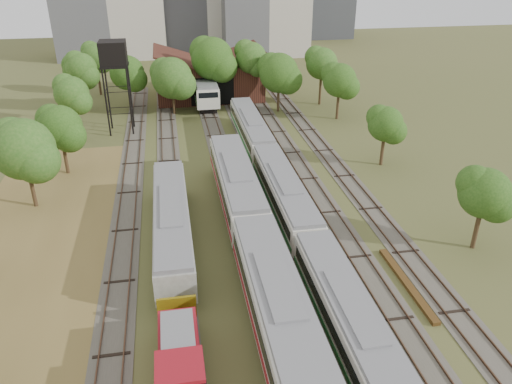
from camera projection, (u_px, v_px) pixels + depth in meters
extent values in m
plane|color=#475123|center=(323.00, 369.00, 28.56)|extent=(240.00, 240.00, 0.00)
cube|color=brown|center=(23.00, 314.00, 32.74)|extent=(14.00, 60.00, 0.04)
cube|color=#4C473D|center=(129.00, 193.00, 48.65)|extent=(2.60, 80.00, 0.06)
cube|color=#472D1E|center=(121.00, 192.00, 48.50)|extent=(0.08, 80.00, 0.14)
cube|color=#472D1E|center=(137.00, 191.00, 48.72)|extent=(0.08, 80.00, 0.14)
cube|color=#4C473D|center=(170.00, 190.00, 49.28)|extent=(2.60, 80.00, 0.06)
cube|color=#472D1E|center=(163.00, 189.00, 49.13)|extent=(0.08, 80.00, 0.14)
cube|color=#472D1E|center=(178.00, 188.00, 49.36)|extent=(0.08, 80.00, 0.14)
cube|color=#4C473D|center=(231.00, 185.00, 50.23)|extent=(2.60, 80.00, 0.06)
cube|color=#472D1E|center=(224.00, 185.00, 50.08)|extent=(0.08, 80.00, 0.14)
cube|color=#472D1E|center=(238.00, 183.00, 50.31)|extent=(0.08, 80.00, 0.14)
cube|color=#4C473D|center=(269.00, 182.00, 50.86)|extent=(2.60, 80.00, 0.06)
cube|color=#472D1E|center=(263.00, 182.00, 50.71)|extent=(0.08, 80.00, 0.14)
cube|color=#472D1E|center=(276.00, 181.00, 50.94)|extent=(0.08, 80.00, 0.14)
cube|color=#4C473D|center=(307.00, 179.00, 51.50)|extent=(2.60, 80.00, 0.06)
cube|color=#472D1E|center=(301.00, 179.00, 51.34)|extent=(0.08, 80.00, 0.14)
cube|color=#472D1E|center=(314.00, 178.00, 51.57)|extent=(0.08, 80.00, 0.14)
cube|color=#4C473D|center=(344.00, 176.00, 52.13)|extent=(2.60, 80.00, 0.06)
cube|color=#472D1E|center=(338.00, 176.00, 51.98)|extent=(0.08, 80.00, 0.14)
cube|color=#472D1E|center=(351.00, 175.00, 52.20)|extent=(0.08, 80.00, 0.14)
cube|color=black|center=(277.00, 330.00, 30.80)|extent=(2.38, 15.64, 0.86)
cube|color=silver|center=(278.00, 307.00, 30.00)|extent=(3.13, 17.00, 2.70)
cube|color=black|center=(278.00, 303.00, 29.85)|extent=(3.19, 15.64, 0.92)
cube|color=slate|center=(278.00, 287.00, 29.31)|extent=(2.88, 16.66, 0.39)
cube|color=maroon|center=(277.00, 317.00, 30.34)|extent=(3.19, 16.66, 0.49)
cube|color=black|center=(237.00, 201.00, 46.20)|extent=(2.38, 15.64, 0.86)
cube|color=silver|center=(236.00, 184.00, 45.40)|extent=(3.13, 17.00, 2.70)
cube|color=black|center=(236.00, 181.00, 45.26)|extent=(3.19, 15.64, 0.92)
cube|color=slate|center=(236.00, 168.00, 44.71)|extent=(2.88, 16.66, 0.39)
cube|color=maroon|center=(237.00, 191.00, 45.74)|extent=(3.19, 16.66, 0.49)
cube|color=black|center=(350.00, 346.00, 29.71)|extent=(2.04, 15.64, 0.74)
cube|color=silver|center=(352.00, 326.00, 29.03)|extent=(2.68, 17.00, 2.31)
cube|color=black|center=(352.00, 322.00, 28.90)|extent=(2.74, 15.64, 0.79)
cube|color=slate|center=(354.00, 308.00, 28.43)|extent=(2.47, 16.66, 0.33)
cube|color=#165924|center=(351.00, 334.00, 29.32)|extent=(2.74, 16.66, 0.42)
cube|color=black|center=(284.00, 208.00, 45.11)|extent=(2.04, 15.64, 0.74)
cube|color=silver|center=(284.00, 193.00, 44.43)|extent=(2.68, 17.00, 2.31)
cube|color=black|center=(284.00, 190.00, 44.30)|extent=(2.74, 15.64, 0.79)
cube|color=slate|center=(284.00, 180.00, 43.84)|extent=(2.47, 16.66, 0.33)
cube|color=#165924|center=(284.00, 199.00, 44.72)|extent=(2.74, 16.66, 0.42)
cube|color=black|center=(251.00, 141.00, 60.52)|extent=(2.04, 15.64, 0.74)
cube|color=silver|center=(251.00, 129.00, 59.83)|extent=(2.68, 17.00, 2.31)
cube|color=black|center=(251.00, 126.00, 59.71)|extent=(2.74, 15.64, 0.79)
cube|color=slate|center=(251.00, 118.00, 59.24)|extent=(2.47, 16.66, 0.33)
cube|color=#165924|center=(251.00, 134.00, 60.12)|extent=(2.74, 16.66, 0.42)
cube|color=black|center=(204.00, 97.00, 77.34)|extent=(2.43, 14.72, 0.88)
cube|color=silver|center=(204.00, 86.00, 76.52)|extent=(3.20, 16.00, 2.76)
cube|color=black|center=(204.00, 83.00, 76.37)|extent=(3.26, 14.72, 0.94)
cube|color=slate|center=(203.00, 75.00, 75.82)|extent=(2.94, 15.68, 0.40)
cube|color=#165924|center=(204.00, 90.00, 76.87)|extent=(3.26, 15.68, 0.50)
cube|color=silver|center=(209.00, 101.00, 69.58)|extent=(3.24, 0.25, 2.48)
cube|color=black|center=(181.00, 368.00, 28.12)|extent=(1.99, 7.20, 0.81)
cube|color=maroon|center=(179.00, 343.00, 28.34)|extent=(2.26, 4.40, 1.35)
cube|color=maroon|center=(181.00, 383.00, 25.10)|extent=(2.44, 2.35, 2.44)
cube|color=black|center=(180.00, 374.00, 24.84)|extent=(2.48, 2.39, 0.81)
cube|color=gold|center=(177.00, 308.00, 31.13)|extent=(2.44, 0.20, 1.62)
cube|color=slate|center=(178.00, 333.00, 26.97)|extent=(1.81, 3.60, 0.18)
cube|color=black|center=(173.00, 239.00, 40.45)|extent=(2.09, 16.56, 0.76)
cube|color=gray|center=(172.00, 222.00, 39.75)|extent=(2.75, 18.00, 2.37)
cube|color=black|center=(172.00, 219.00, 39.63)|extent=(2.81, 16.56, 0.81)
cube|color=slate|center=(171.00, 207.00, 39.15)|extent=(2.53, 17.64, 0.34)
cylinder|color=black|center=(106.00, 103.00, 61.28)|extent=(0.21, 0.21, 8.38)
cylinder|color=black|center=(130.00, 102.00, 61.72)|extent=(0.21, 0.21, 8.38)
cylinder|color=black|center=(108.00, 97.00, 63.77)|extent=(0.21, 0.21, 8.38)
cylinder|color=black|center=(131.00, 96.00, 64.21)|extent=(0.21, 0.21, 8.38)
cube|color=black|center=(115.00, 65.00, 60.83)|extent=(3.30, 3.30, 0.20)
cube|color=black|center=(113.00, 53.00, 60.15)|extent=(3.14, 3.14, 2.83)
cube|color=#533717|center=(407.00, 284.00, 35.49)|extent=(0.54, 8.65, 0.28)
cube|color=#341812|center=(209.00, 79.00, 78.22)|extent=(16.00, 11.00, 5.50)
cube|color=#341812|center=(182.00, 58.00, 76.09)|extent=(8.45, 11.55, 2.96)
cube|color=#341812|center=(234.00, 56.00, 77.35)|extent=(8.45, 11.55, 2.96)
cube|color=black|center=(212.00, 91.00, 73.67)|extent=(6.40, 0.15, 4.12)
cylinder|color=#382616|center=(32.00, 184.00, 45.26)|extent=(0.36, 0.36, 4.44)
sphere|color=#204813|center=(24.00, 149.00, 43.73)|extent=(5.46, 5.46, 5.46)
cylinder|color=#382616|center=(65.00, 156.00, 52.02)|extent=(0.36, 0.36, 3.99)
sphere|color=#204813|center=(60.00, 127.00, 50.64)|extent=(4.53, 4.53, 4.53)
cylinder|color=#382616|center=(77.00, 123.00, 60.23)|extent=(0.36, 0.36, 4.72)
sphere|color=#204813|center=(72.00, 94.00, 58.60)|extent=(4.07, 4.07, 4.07)
cylinder|color=#382616|center=(83.00, 95.00, 71.64)|extent=(0.36, 0.36, 4.47)
sphere|color=#204813|center=(79.00, 71.00, 70.09)|extent=(4.44, 4.44, 4.44)
cylinder|color=#382616|center=(99.00, 80.00, 79.16)|extent=(0.36, 0.36, 4.73)
sphere|color=#204813|center=(96.00, 57.00, 77.52)|extent=(4.24, 4.24, 4.24)
cylinder|color=#382616|center=(86.00, 96.00, 70.73)|extent=(0.36, 0.36, 4.94)
sphere|color=#204813|center=(81.00, 68.00, 69.02)|extent=(4.25, 4.25, 4.25)
cylinder|color=#382616|center=(130.00, 96.00, 71.77)|extent=(0.36, 0.36, 4.30)
sphere|color=#204813|center=(127.00, 73.00, 70.28)|extent=(4.83, 4.83, 4.83)
cylinder|color=#382616|center=(174.00, 100.00, 70.29)|extent=(0.36, 0.36, 4.03)
sphere|color=#204813|center=(172.00, 78.00, 68.90)|extent=(5.68, 5.68, 5.68)
cylinder|color=#382616|center=(213.00, 88.00, 73.64)|extent=(0.36, 0.36, 5.46)
sphere|color=#204813|center=(212.00, 59.00, 71.75)|extent=(6.09, 6.09, 6.09)
cylinder|color=#382616|center=(251.00, 86.00, 74.55)|extent=(0.36, 0.36, 5.40)
sphere|color=#204813|center=(251.00, 58.00, 72.68)|extent=(4.53, 4.53, 4.53)
cylinder|color=#382616|center=(278.00, 96.00, 71.39)|extent=(0.36, 0.36, 4.35)
sphere|color=#204813|center=(279.00, 73.00, 69.89)|extent=(5.55, 5.55, 5.55)
cylinder|color=#382616|center=(320.00, 89.00, 74.41)|extent=(0.36, 0.36, 4.80)
sphere|color=#204813|center=(322.00, 63.00, 72.75)|extent=(4.60, 4.60, 4.60)
cylinder|color=#382616|center=(477.00, 227.00, 39.12)|extent=(0.36, 0.36, 3.83)
sphere|color=#204813|center=(485.00, 193.00, 37.79)|extent=(3.93, 3.93, 3.93)
cylinder|color=#382616|center=(382.00, 149.00, 54.09)|extent=(0.36, 0.36, 3.69)
sphere|color=#204813|center=(386.00, 124.00, 52.82)|extent=(3.76, 3.76, 3.76)
cylinder|color=#382616|center=(338.00, 104.00, 68.27)|extent=(0.36, 0.36, 4.23)
sphere|color=#204813|center=(340.00, 80.00, 66.81)|extent=(4.52, 4.52, 4.52)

